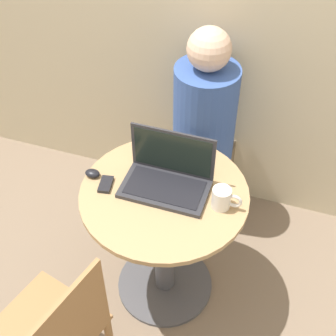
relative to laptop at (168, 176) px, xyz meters
name	(u,v)px	position (x,y,z in m)	size (l,w,h in m)	color
ground_plane	(165,284)	(0.00, -0.05, -0.80)	(12.00, 12.00, 0.00)	#7F6B56
round_table	(164,228)	(0.00, -0.05, -0.31)	(0.75, 0.75, 0.74)	#4C4C51
laptop	(168,176)	(0.00, 0.00, 0.00)	(0.38, 0.22, 0.25)	#2D2D33
cell_phone	(106,184)	(-0.26, -0.09, -0.05)	(0.07, 0.10, 0.02)	black
computer_mouse	(93,173)	(-0.34, -0.06, -0.04)	(0.07, 0.05, 0.03)	black
coffee_cup	(223,198)	(0.26, -0.04, -0.01)	(0.13, 0.08, 0.10)	white
person_seated	(205,140)	(0.02, 0.61, -0.28)	(0.33, 0.52, 1.22)	brown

